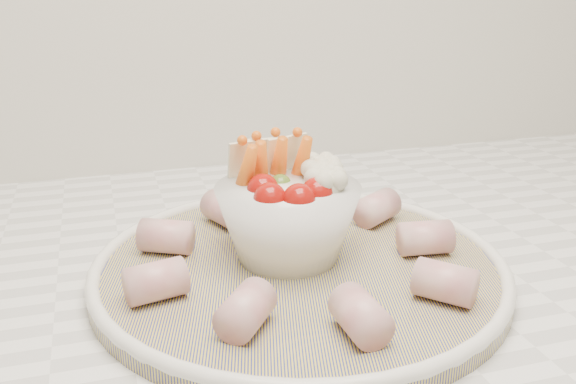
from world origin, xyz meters
name	(u,v)px	position (x,y,z in m)	size (l,w,h in m)	color
serving_platter	(299,267)	(0.09, 1.40, 0.93)	(0.44, 0.44, 0.02)	navy
veggie_bowl	(289,214)	(0.09, 1.41, 0.98)	(0.13, 0.13, 0.11)	white
cured_meat_rolls	(300,247)	(0.09, 1.40, 0.95)	(0.29, 0.30, 0.03)	#BE575F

